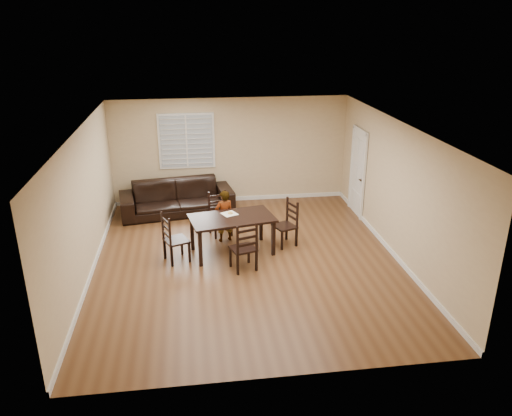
# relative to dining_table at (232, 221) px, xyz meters

# --- Properties ---
(ground) EXTENTS (7.00, 7.00, 0.00)m
(ground) POSITION_rel_dining_table_xyz_m (0.25, -0.41, -0.70)
(ground) COLOR brown
(ground) RESTS_ON ground
(room) EXTENTS (6.04, 7.04, 2.72)m
(room) POSITION_rel_dining_table_xyz_m (0.29, -0.23, 1.11)
(room) COLOR #D1BA8D
(room) RESTS_ON ground
(dining_table) EXTENTS (1.82, 1.24, 0.78)m
(dining_table) POSITION_rel_dining_table_xyz_m (0.00, 0.00, 0.00)
(dining_table) COLOR black
(dining_table) RESTS_ON ground
(chair_near) EXTENTS (0.54, 0.52, 0.97)m
(chair_near) POSITION_rel_dining_table_xyz_m (-0.21, 1.04, -0.25)
(chair_near) COLOR black
(chair_near) RESTS_ON ground
(chair_far) EXTENTS (0.55, 0.53, 1.00)m
(chair_far) POSITION_rel_dining_table_xyz_m (0.18, -0.86, -0.24)
(chair_far) COLOR black
(chair_far) RESTS_ON ground
(chair_left) EXTENTS (0.57, 0.58, 1.01)m
(chair_left) POSITION_rel_dining_table_xyz_m (-1.24, -0.26, -0.24)
(chair_left) COLOR black
(chair_left) RESTS_ON ground
(chair_right) EXTENTS (0.55, 0.57, 0.99)m
(chair_right) POSITION_rel_dining_table_xyz_m (1.24, 0.26, -0.25)
(chair_right) COLOR black
(chair_right) RESTS_ON ground
(child) EXTENTS (0.48, 0.39, 1.15)m
(child) POSITION_rel_dining_table_xyz_m (-0.11, 0.59, -0.12)
(child) COLOR gray
(child) RESTS_ON ground
(napkin) EXTENTS (0.38, 0.38, 0.00)m
(napkin) POSITION_rel_dining_table_xyz_m (-0.04, 0.18, 0.09)
(napkin) COLOR beige
(napkin) RESTS_ON dining_table
(donut) EXTENTS (0.11, 0.11, 0.04)m
(donut) POSITION_rel_dining_table_xyz_m (-0.01, 0.19, 0.11)
(donut) COLOR gold
(donut) RESTS_ON napkin
(sofa) EXTENTS (2.86, 1.46, 0.80)m
(sofa) POSITION_rel_dining_table_xyz_m (-1.15, 2.38, -0.30)
(sofa) COLOR black
(sofa) RESTS_ON ground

